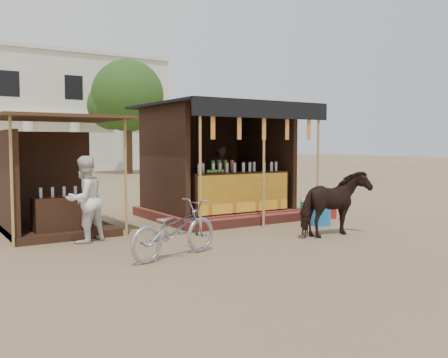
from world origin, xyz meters
name	(u,v)px	position (x,y,z in m)	size (l,w,h in m)	color
ground	(271,244)	(0.00, 0.00, 0.00)	(120.00, 120.00, 0.00)	#846B4C
main_stall	(220,176)	(1.01, 3.36, 1.02)	(3.60, 3.61, 2.78)	brown
secondary_stall	(49,192)	(-3.17, 3.24, 0.85)	(2.40, 2.40, 2.38)	#331E12
cow	(335,204)	(1.53, -0.08, 0.65)	(0.70, 1.54, 1.30)	black
motorbike	(174,229)	(-1.99, -0.02, 0.46)	(0.61, 1.74, 0.92)	#9999A1
bystander	(85,199)	(-2.83, 1.98, 0.81)	(0.78, 0.61, 1.61)	silver
blue_barrel	(320,210)	(2.24, 1.07, 0.35)	(0.46, 0.46, 0.69)	#186DB7
red_crate	(325,211)	(3.12, 1.82, 0.17)	(0.38, 0.40, 0.34)	maroon
cooler	(314,208)	(2.96, 2.07, 0.23)	(0.75, 0.62, 0.46)	#186F45
tree	(124,98)	(5.81, 22.14, 4.63)	(4.50, 4.40, 7.00)	#382314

